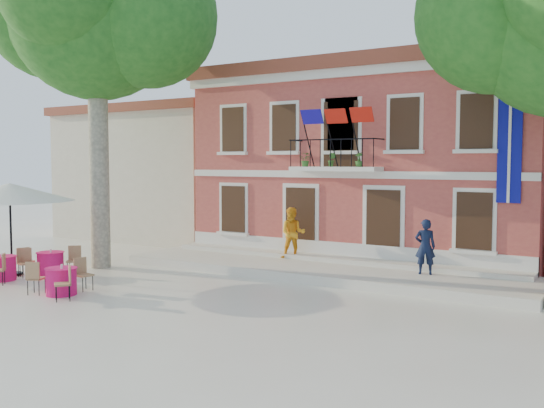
{
  "coord_description": "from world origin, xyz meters",
  "views": [
    {
      "loc": [
        11.04,
        -13.41,
        3.75
      ],
      "look_at": [
        0.69,
        3.5,
        2.36
      ],
      "focal_mm": 40.0,
      "sensor_mm": 36.0,
      "label": 1
    }
  ],
  "objects_px": {
    "patio_umbrella": "(10,192)",
    "cafe_table_0": "(50,262)",
    "pedestrian_navy": "(425,247)",
    "pedestrian_orange": "(293,233)",
    "cafe_table_1": "(61,280)",
    "cafe_table_2": "(2,267)",
    "plane_tree_west": "(96,13)"
  },
  "relations": [
    {
      "from": "patio_umbrella",
      "to": "cafe_table_0",
      "type": "distance_m",
      "value": 2.65
    },
    {
      "from": "pedestrian_navy",
      "to": "pedestrian_orange",
      "type": "distance_m",
      "value": 4.93
    },
    {
      "from": "cafe_table_0",
      "to": "pedestrian_navy",
      "type": "bearing_deg",
      "value": 24.69
    },
    {
      "from": "pedestrian_orange",
      "to": "cafe_table_1",
      "type": "xyz_separation_m",
      "value": [
        -3.34,
        -7.32,
        -0.79
      ]
    },
    {
      "from": "pedestrian_navy",
      "to": "cafe_table_1",
      "type": "bearing_deg",
      "value": 18.08
    },
    {
      "from": "cafe_table_1",
      "to": "cafe_table_0",
      "type": "bearing_deg",
      "value": 146.53
    },
    {
      "from": "pedestrian_orange",
      "to": "cafe_table_2",
      "type": "relative_size",
      "value": 1.01
    },
    {
      "from": "cafe_table_1",
      "to": "cafe_table_2",
      "type": "xyz_separation_m",
      "value": [
        -3.33,
        0.44,
        0.0
      ]
    },
    {
      "from": "cafe_table_1",
      "to": "pedestrian_orange",
      "type": "bearing_deg",
      "value": 65.49
    },
    {
      "from": "plane_tree_west",
      "to": "cafe_table_0",
      "type": "xyz_separation_m",
      "value": [
        -0.29,
        -1.93,
        -8.44
      ]
    },
    {
      "from": "cafe_table_2",
      "to": "plane_tree_west",
      "type": "bearing_deg",
      "value": 75.6
    },
    {
      "from": "pedestrian_orange",
      "to": "cafe_table_0",
      "type": "xyz_separation_m",
      "value": [
        -6.1,
        -5.5,
        -0.79
      ]
    },
    {
      "from": "patio_umbrella",
      "to": "cafe_table_1",
      "type": "xyz_separation_m",
      "value": [
        3.86,
        -1.16,
        -2.31
      ]
    },
    {
      "from": "plane_tree_west",
      "to": "cafe_table_1",
      "type": "relative_size",
      "value": 6.45
    },
    {
      "from": "plane_tree_west",
      "to": "patio_umbrella",
      "type": "height_order",
      "value": "plane_tree_west"
    },
    {
      "from": "pedestrian_navy",
      "to": "cafe_table_2",
      "type": "distance_m",
      "value": 13.26
    },
    {
      "from": "pedestrian_navy",
      "to": "cafe_table_2",
      "type": "relative_size",
      "value": 0.94
    },
    {
      "from": "pedestrian_orange",
      "to": "cafe_table_0",
      "type": "relative_size",
      "value": 1.03
    },
    {
      "from": "plane_tree_west",
      "to": "pedestrian_navy",
      "type": "height_order",
      "value": "plane_tree_west"
    },
    {
      "from": "cafe_table_1",
      "to": "cafe_table_2",
      "type": "distance_m",
      "value": 3.35
    },
    {
      "from": "plane_tree_west",
      "to": "pedestrian_navy",
      "type": "bearing_deg",
      "value": 16.29
    },
    {
      "from": "plane_tree_west",
      "to": "cafe_table_2",
      "type": "xyz_separation_m",
      "value": [
        -0.85,
        -3.31,
        -8.43
      ]
    },
    {
      "from": "patio_umbrella",
      "to": "pedestrian_navy",
      "type": "distance_m",
      "value": 13.48
    },
    {
      "from": "pedestrian_navy",
      "to": "pedestrian_orange",
      "type": "height_order",
      "value": "pedestrian_orange"
    },
    {
      "from": "plane_tree_west",
      "to": "cafe_table_1",
      "type": "height_order",
      "value": "plane_tree_west"
    },
    {
      "from": "patio_umbrella",
      "to": "pedestrian_orange",
      "type": "xyz_separation_m",
      "value": [
        7.19,
        6.16,
        -1.53
      ]
    },
    {
      "from": "patio_umbrella",
      "to": "pedestrian_orange",
      "type": "height_order",
      "value": "patio_umbrella"
    },
    {
      "from": "cafe_table_0",
      "to": "patio_umbrella",
      "type": "bearing_deg",
      "value": -148.84
    },
    {
      "from": "patio_umbrella",
      "to": "cafe_table_2",
      "type": "xyz_separation_m",
      "value": [
        0.53,
        -0.73,
        -2.31
      ]
    },
    {
      "from": "plane_tree_west",
      "to": "pedestrian_orange",
      "type": "distance_m",
      "value": 10.25
    },
    {
      "from": "patio_umbrella",
      "to": "cafe_table_2",
      "type": "bearing_deg",
      "value": -53.78
    },
    {
      "from": "patio_umbrella",
      "to": "cafe_table_0",
      "type": "relative_size",
      "value": 2.31
    }
  ]
}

